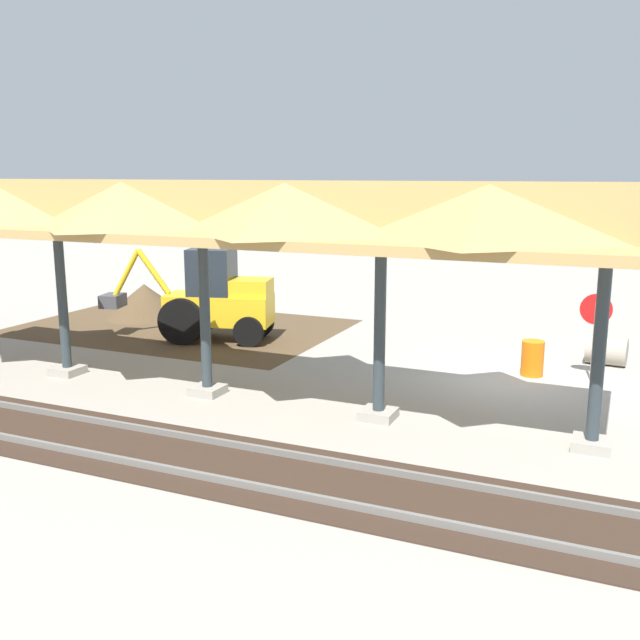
# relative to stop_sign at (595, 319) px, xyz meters

# --- Properties ---
(ground_plane) EXTENTS (120.00, 120.00, 0.00)m
(ground_plane) POSITION_rel_stop_sign_xyz_m (1.86, 0.79, -1.56)
(ground_plane) COLOR #9E998E
(dirt_work_zone) EXTENTS (10.41, 7.00, 0.01)m
(dirt_work_zone) POSITION_rel_stop_sign_xyz_m (12.92, -1.07, -1.55)
(dirt_work_zone) COLOR brown
(dirt_work_zone) RESTS_ON ground
(platform_canopy) EXTENTS (17.96, 3.20, 4.90)m
(platform_canopy) POSITION_rel_stop_sign_xyz_m (8.10, 4.81, 2.62)
(platform_canopy) COLOR #9E998E
(platform_canopy) RESTS_ON ground
(rail_tracks) EXTENTS (60.00, 2.58, 0.15)m
(rail_tracks) POSITION_rel_stop_sign_xyz_m (1.86, 8.18, -1.53)
(rail_tracks) COLOR slate
(rail_tracks) RESTS_ON ground
(stop_sign) EXTENTS (0.76, 0.06, 2.17)m
(stop_sign) POSITION_rel_stop_sign_xyz_m (0.00, 0.00, 0.00)
(stop_sign) COLOR gray
(stop_sign) RESTS_ON ground
(backhoe) EXTENTS (5.43, 2.49, 2.82)m
(backhoe) POSITION_rel_stop_sign_xyz_m (10.86, 0.02, -0.30)
(backhoe) COLOR yellow
(backhoe) RESTS_ON ground
(dirt_mound) EXTENTS (5.90, 5.90, 2.34)m
(dirt_mound) POSITION_rel_stop_sign_xyz_m (15.12, -2.13, -1.56)
(dirt_mound) COLOR brown
(dirt_mound) RESTS_ON ground
(concrete_pipe) EXTENTS (1.07, 0.84, 0.76)m
(concrete_pipe) POSITION_rel_stop_sign_xyz_m (-0.28, -1.73, -1.18)
(concrete_pipe) COLOR #9E9384
(concrete_pipe) RESTS_ON ground
(traffic_barrel) EXTENTS (0.56, 0.56, 0.90)m
(traffic_barrel) POSITION_rel_stop_sign_xyz_m (1.40, 0.16, -1.11)
(traffic_barrel) COLOR orange
(traffic_barrel) RESTS_ON ground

